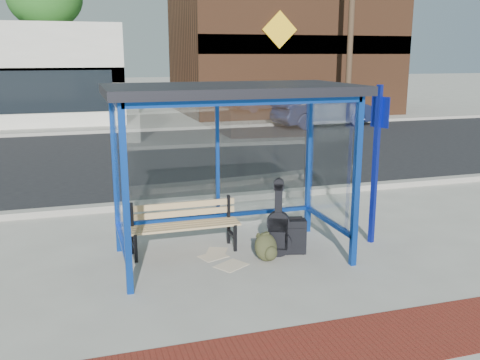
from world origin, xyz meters
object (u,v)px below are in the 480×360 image
object	(u,v)px
bench	(183,223)
suitcase	(295,236)
fire_hydrant	(360,110)
parked_car	(323,109)
guitar_bag	(278,230)
backpack	(267,248)

from	to	relation	value
bench	suitcase	bearing A→B (deg)	-20.23
fire_hydrant	bench	bearing A→B (deg)	-127.85
suitcase	fire_hydrant	distance (m)	16.93
parked_car	fire_hydrant	distance (m)	3.16
guitar_bag	backpack	size ratio (longest dim) A/B	2.64
bench	parked_car	world-z (taller)	parked_car
guitar_bag	suitcase	world-z (taller)	guitar_bag
guitar_bag	parked_car	bearing A→B (deg)	85.21
backpack	guitar_bag	bearing A→B (deg)	15.47
suitcase	backpack	distance (m)	0.52
guitar_bag	backpack	distance (m)	0.32
suitcase	parked_car	distance (m)	14.12
parked_car	fire_hydrant	bearing A→B (deg)	-64.30
guitar_bag	backpack	bearing A→B (deg)	-125.07
backpack	parked_car	bearing A→B (deg)	45.24
suitcase	backpack	world-z (taller)	suitcase
guitar_bag	fire_hydrant	bearing A→B (deg)	80.25
backpack	fire_hydrant	size ratio (longest dim) A/B	0.55
fire_hydrant	backpack	bearing A→B (deg)	-123.70
bench	backpack	size ratio (longest dim) A/B	3.99
suitcase	backpack	xyz separation A→B (m)	(-0.49, -0.17, -0.06)
guitar_bag	suitcase	size ratio (longest dim) A/B	1.94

